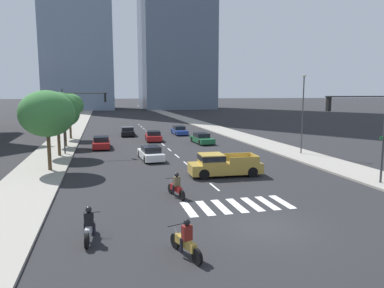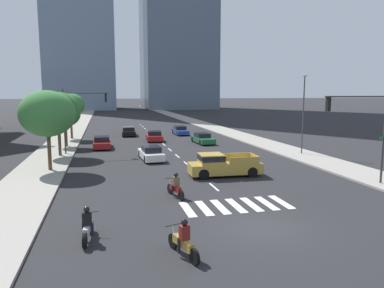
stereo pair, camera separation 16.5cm
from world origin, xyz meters
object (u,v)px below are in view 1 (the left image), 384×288
object	(u,v)px
sedan_blue_5	(179,131)
traffic_signal_far	(79,110)
motorcycle_trailing	(90,227)
traffic_signal_near	(363,120)
sedan_white_1	(151,153)
sedan_red_3	(153,136)
pickup_truck	(222,165)
motorcycle_lead	(186,241)
street_tree_fourth	(69,105)
sedan_green_4	(202,139)
street_lamp_east	(303,108)
street_tree_second	(57,111)
street_tree_third	(64,114)
sedan_red_2	(101,143)
street_tree_nearest	(47,114)
motorcycle_third	(176,187)
sedan_black_0	(128,132)

from	to	relation	value
sedan_blue_5	traffic_signal_far	world-z (taller)	traffic_signal_far
motorcycle_trailing	traffic_signal_near	world-z (taller)	traffic_signal_near
sedan_white_1	sedan_red_3	world-z (taller)	sedan_white_1
pickup_truck	sedan_red_3	distance (m)	20.87
motorcycle_lead	street_tree_fourth	bearing A→B (deg)	-6.46
sedan_white_1	sedan_green_4	world-z (taller)	sedan_white_1
street_lamp_east	street_tree_fourth	distance (m)	29.23
traffic_signal_far	street_tree_fourth	world-z (taller)	traffic_signal_far
motorcycle_trailing	street_tree_fourth	size ratio (longest dim) A/B	0.36
motorcycle_trailing	sedan_white_1	bearing A→B (deg)	-8.53
sedan_blue_5	street_tree_fourth	xyz separation A→B (m)	(-15.10, -2.35, 3.93)
pickup_truck	street_tree_second	size ratio (longest dim) A/B	0.89
motorcycle_trailing	pickup_truck	bearing A→B (deg)	-35.79
street_tree_third	street_tree_second	bearing A→B (deg)	-90.00
motorcycle_trailing	sedan_red_2	xyz separation A→B (m)	(0.51, 25.89, 0.02)
street_lamp_east	traffic_signal_near	bearing A→B (deg)	-103.49
traffic_signal_near	street_tree_nearest	bearing A→B (deg)	-25.54
motorcycle_trailing	sedan_green_4	size ratio (longest dim) A/B	0.46
motorcycle_third	traffic_signal_near	bearing A→B (deg)	-105.87
sedan_black_0	sedan_green_4	size ratio (longest dim) A/B	1.05
street_tree_second	street_tree_third	xyz separation A→B (m)	(0.00, 6.25, -0.67)
sedan_green_4	sedan_red_3	bearing A→B (deg)	-127.33
sedan_white_1	street_tree_fourth	distance (m)	19.33
motorcycle_third	sedan_black_0	size ratio (longest dim) A/B	0.44
sedan_white_1	street_tree_second	size ratio (longest dim) A/B	0.77
motorcycle_third	sedan_white_1	bearing A→B (deg)	-13.99
street_tree_fourth	sedan_white_1	bearing A→B (deg)	-64.13
sedan_red_2	sedan_red_3	world-z (taller)	sedan_red_2
street_tree_third	traffic_signal_near	bearing A→B (deg)	-48.16
sedan_black_0	street_tree_nearest	size ratio (longest dim) A/B	0.80
street_tree_nearest	sedan_black_0	bearing A→B (deg)	71.56
sedan_black_0	traffic_signal_far	world-z (taller)	traffic_signal_far
traffic_signal_far	motorcycle_trailing	bearing A→B (deg)	-86.25
sedan_blue_5	street_tree_nearest	size ratio (longest dim) A/B	0.78
pickup_truck	street_tree_second	distance (m)	17.22
sedan_black_0	traffic_signal_far	xyz separation A→B (m)	(-5.65, -15.01, 3.86)
sedan_red_3	sedan_green_4	world-z (taller)	sedan_red_3
motorcycle_lead	street_tree_third	world-z (taller)	street_tree_third
street_tree_second	sedan_red_2	bearing A→B (deg)	50.69
motorcycle_third	motorcycle_lead	bearing A→B (deg)	157.59
pickup_truck	sedan_red_2	bearing A→B (deg)	-59.16
street_tree_nearest	street_tree_fourth	world-z (taller)	street_tree_nearest
sedan_red_2	traffic_signal_far	size ratio (longest dim) A/B	0.73
pickup_truck	sedan_white_1	world-z (taller)	pickup_truck
street_lamp_east	street_tree_nearest	size ratio (longest dim) A/B	1.25
pickup_truck	sedan_blue_5	distance (m)	27.23
sedan_blue_5	street_tree_fourth	size ratio (longest dim) A/B	0.81
motorcycle_trailing	street_tree_fourth	world-z (taller)	street_tree_fourth
sedan_green_4	street_tree_fourth	bearing A→B (deg)	-119.19
sedan_white_1	street_tree_nearest	bearing A→B (deg)	106.65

